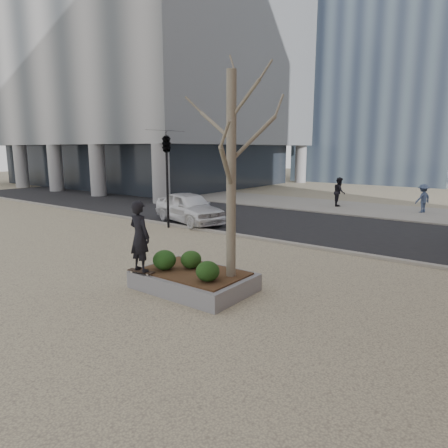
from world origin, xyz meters
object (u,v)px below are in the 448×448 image
Objects in this scene: planter at (194,281)px; skateboarder at (140,236)px; skateboard at (141,272)px; police_car at (189,207)px.

planter is 1.84m from skateboarder.
skateboard is 0.96m from skateboarder.
skateboarder is (0.00, 0.00, 0.96)m from skateboard.
police_car is (-5.45, 7.97, 0.30)m from skateboard.
skateboarder reaches higher than planter.
skateboarder is 0.41× the size of police_car.
police_car is (-5.45, 7.97, -0.66)m from skateboarder.
planter is 0.67× the size of police_car.
skateboard is at bearing -0.00° from skateboarder.
planter is at bearing 29.25° from skateboard.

